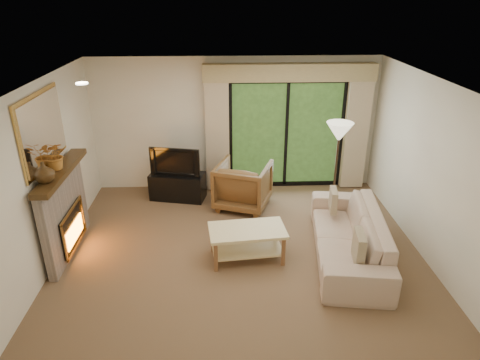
{
  "coord_description": "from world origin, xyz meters",
  "views": [
    {
      "loc": [
        -0.25,
        -5.53,
        3.72
      ],
      "look_at": [
        0.0,
        0.3,
        1.1
      ],
      "focal_mm": 32.0,
      "sensor_mm": 36.0,
      "label": 1
    }
  ],
  "objects_px": {
    "media_console": "(178,186)",
    "sofa": "(349,235)",
    "armchair": "(243,185)",
    "coffee_table": "(247,244)"
  },
  "relations": [
    {
      "from": "media_console",
      "to": "sofa",
      "type": "relative_size",
      "value": 0.42
    },
    {
      "from": "sofa",
      "to": "armchair",
      "type": "bearing_deg",
      "value": -130.56
    },
    {
      "from": "armchair",
      "to": "coffee_table",
      "type": "relative_size",
      "value": 0.84
    },
    {
      "from": "coffee_table",
      "to": "media_console",
      "type": "bearing_deg",
      "value": 114.38
    },
    {
      "from": "sofa",
      "to": "coffee_table",
      "type": "distance_m",
      "value": 1.52
    },
    {
      "from": "armchair",
      "to": "coffee_table",
      "type": "bearing_deg",
      "value": 108.86
    },
    {
      "from": "sofa",
      "to": "coffee_table",
      "type": "xyz_separation_m",
      "value": [
        -1.52,
        -0.01,
        -0.1
      ]
    },
    {
      "from": "armchair",
      "to": "coffee_table",
      "type": "distance_m",
      "value": 1.7
    },
    {
      "from": "sofa",
      "to": "media_console",
      "type": "bearing_deg",
      "value": -119.27
    },
    {
      "from": "coffee_table",
      "to": "armchair",
      "type": "bearing_deg",
      "value": 83.32
    }
  ]
}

